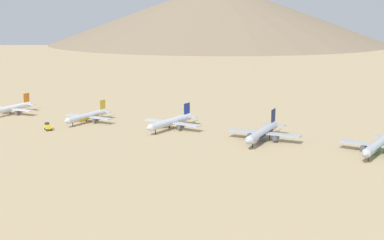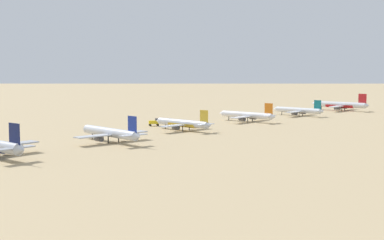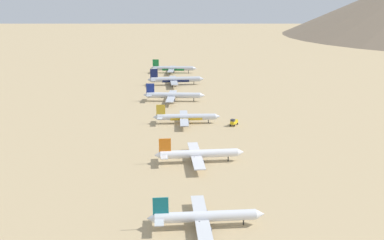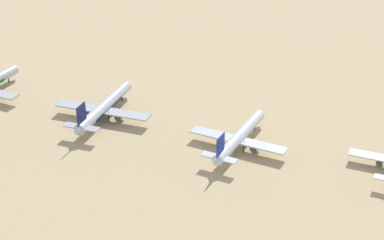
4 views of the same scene
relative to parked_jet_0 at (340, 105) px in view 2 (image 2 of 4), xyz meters
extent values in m
plane|color=tan|center=(2.86, 159.98, -4.10)|extent=(1885.57, 1885.57, 0.00)
cylinder|color=silver|center=(0.34, 0.02, 0.16)|extent=(36.63, 5.71, 3.85)
cone|color=silver|center=(20.17, 1.03, 0.16)|extent=(3.43, 3.93, 3.77)
cone|color=silver|center=(-19.30, -0.99, 0.16)|extent=(3.01, 3.61, 3.47)
cube|color=red|center=(-15.65, -0.80, 4.67)|extent=(5.58, 0.64, 7.09)
cube|color=silver|center=(-16.26, -0.83, 0.54)|extent=(3.86, 12.31, 0.36)
cube|color=silver|center=(-1.18, -0.06, -0.51)|extent=(6.82, 34.67, 0.46)
cylinder|color=#4C4C54|center=(-0.68, 6.05, -1.91)|extent=(4.37, 2.55, 2.33)
cylinder|color=#4C4C54|center=(-0.06, -6.09, -1.91)|extent=(4.37, 2.55, 2.33)
cylinder|color=black|center=(14.18, 0.73, -2.16)|extent=(0.45, 0.45, 3.87)
cylinder|color=black|center=(-2.33, 2.52, -2.16)|extent=(0.45, 0.45, 3.87)
cylinder|color=black|center=(-2.06, -2.74, -2.16)|extent=(0.45, 0.45, 3.87)
cylinder|color=red|center=(0.34, 0.02, -0.13)|extent=(20.23, 4.88, 3.86)
cylinder|color=silver|center=(2.45, 55.79, -0.50)|extent=(30.89, 3.78, 3.26)
cone|color=silver|center=(19.24, 55.51, -0.50)|extent=(2.79, 3.24, 3.19)
cone|color=silver|center=(-14.16, 56.07, -0.50)|extent=(2.45, 2.97, 2.93)
cube|color=#14727F|center=(-11.08, 56.02, 3.31)|extent=(4.72, 0.38, 6.00)
cube|color=silver|center=(-11.59, 56.03, -0.17)|extent=(2.92, 10.32, 0.31)
cube|color=silver|center=(1.17, 55.81, -1.07)|extent=(4.78, 29.19, 0.39)
cylinder|color=#4C4C54|center=(1.94, 60.94, -2.25)|extent=(3.63, 2.03, 1.97)
cylinder|color=#4C4C54|center=(1.77, 50.66, -2.25)|extent=(3.63, 2.03, 1.97)
cylinder|color=black|center=(14.17, 55.59, -2.46)|extent=(0.38, 0.38, 3.27)
cylinder|color=black|center=(0.35, 58.05, -2.46)|extent=(0.38, 0.38, 3.27)
cylinder|color=black|center=(0.27, 53.60, -2.46)|extent=(0.38, 0.38, 3.27)
cylinder|color=white|center=(6.32, 107.09, -0.29)|extent=(32.64, 3.47, 3.44)
cone|color=white|center=(24.09, 107.10, -0.29)|extent=(2.90, 3.38, 3.38)
cone|color=white|center=(-11.26, 107.07, -0.29)|extent=(2.54, 3.10, 3.10)
cube|color=orange|center=(-8.00, 107.08, 3.75)|extent=(4.99, 0.32, 6.35)
cube|color=silver|center=(-8.54, 107.08, 0.06)|extent=(2.91, 10.88, 0.33)
cube|color=silver|center=(4.96, 107.08, -0.89)|extent=(4.55, 30.83, 0.41)
cylinder|color=#4C4C54|center=(5.68, 112.52, -2.14)|extent=(3.81, 2.09, 2.09)
cylinder|color=#4C4C54|center=(5.69, 101.65, -2.14)|extent=(3.81, 2.09, 2.09)
cylinder|color=black|center=(18.72, 107.09, -2.36)|extent=(0.40, 0.40, 3.46)
cylinder|color=black|center=(4.06, 109.44, -2.36)|extent=(0.40, 0.40, 3.46)
cylinder|color=black|center=(4.06, 104.73, -2.36)|extent=(0.40, 0.40, 3.46)
cylinder|color=silver|center=(5.63, 162.87, -0.40)|extent=(31.85, 5.19, 3.35)
cone|color=silver|center=(22.86, 161.86, -0.40)|extent=(3.01, 3.44, 3.28)
cone|color=silver|center=(-11.43, 163.87, -0.40)|extent=(2.64, 3.15, 3.01)
cube|color=gold|center=(-8.26, 163.68, 3.52)|extent=(4.85, 0.59, 6.17)
cube|color=#B6BBC5|center=(-8.79, 163.71, -0.06)|extent=(3.43, 10.72, 0.32)
cube|color=#B6BBC5|center=(4.31, 162.95, -0.98)|extent=(6.15, 30.15, 0.40)
cylinder|color=#4C4C54|center=(5.32, 168.18, -2.19)|extent=(3.81, 2.24, 2.03)
cylinder|color=#4C4C54|center=(4.71, 157.63, -2.19)|extent=(3.81, 2.24, 2.03)
cylinder|color=black|center=(17.66, 162.17, -2.41)|extent=(0.39, 0.39, 3.36)
cylinder|color=black|center=(3.56, 165.28, -2.41)|extent=(0.39, 0.39, 3.36)
cylinder|color=black|center=(3.30, 160.71, -2.41)|extent=(0.39, 0.39, 3.36)
cylinder|color=gold|center=(5.63, 162.87, -0.65)|extent=(17.60, 4.37, 3.35)
cylinder|color=silver|center=(1.42, 213.11, -0.01)|extent=(35.19, 8.25, 3.70)
cone|color=silver|center=(20.32, 210.61, -0.01)|extent=(3.56, 4.00, 3.62)
cone|color=silver|center=(-17.28, 215.58, -0.01)|extent=(3.13, 3.65, 3.33)
cube|color=navy|center=(-13.81, 215.12, 4.32)|extent=(5.35, 1.04, 6.81)
cube|color=#B6BBC5|center=(-14.39, 215.20, 0.36)|extent=(4.61, 11.98, 0.35)
cube|color=#B6BBC5|center=(-0.03, 213.30, -0.66)|extent=(9.15, 33.41, 0.44)
cylinder|color=#4C4C54|center=(1.51, 218.98, -2.00)|extent=(4.34, 2.75, 2.24)
cylinder|color=#4C4C54|center=(-0.02, 207.41, -2.00)|extent=(4.34, 2.75, 2.24)
cylinder|color=black|center=(14.61, 211.37, -2.24)|extent=(0.43, 0.43, 3.71)
cylinder|color=black|center=(-0.66, 215.93, -2.24)|extent=(0.43, 0.43, 3.71)
cylinder|color=black|center=(-1.32, 210.92, -2.24)|extent=(0.43, 0.43, 3.71)
cone|color=#B2B7C1|center=(-14.68, 264.70, 0.32)|extent=(2.96, 3.61, 3.60)
cube|color=#141E51|center=(-10.89, 264.71, 5.01)|extent=(5.79, 0.38, 7.37)
cube|color=#A4A8B2|center=(-11.52, 264.71, 0.72)|extent=(3.40, 12.64, 0.38)
cylinder|color=#4C4C54|center=(5.02, 258.44, -1.82)|extent=(4.43, 2.43, 2.42)
cube|color=yellow|center=(30.91, 156.61, -2.15)|extent=(4.95, 5.55, 1.70)
cube|color=#333338|center=(29.90, 155.25, -0.75)|extent=(2.74, 2.68, 1.10)
cylinder|color=black|center=(30.65, 154.34, -3.55)|extent=(0.94, 1.09, 1.10)
cylinder|color=black|center=(28.81, 155.71, -3.55)|extent=(0.94, 1.09, 1.10)
cylinder|color=black|center=(33.01, 157.51, -3.55)|extent=(0.94, 1.09, 1.10)
cylinder|color=black|center=(31.16, 158.88, -3.55)|extent=(0.94, 1.09, 1.10)
camera|label=1|loc=(244.60, 341.77, 56.34)|focal=50.31mm
camera|label=2|loc=(-167.61, 362.78, 26.82)|focal=51.52mm
camera|label=3|loc=(-12.63, -56.61, 64.13)|focal=39.31mm
camera|label=4|loc=(-179.01, 165.61, 103.03)|focal=60.38mm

